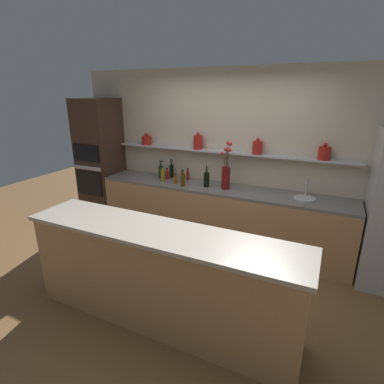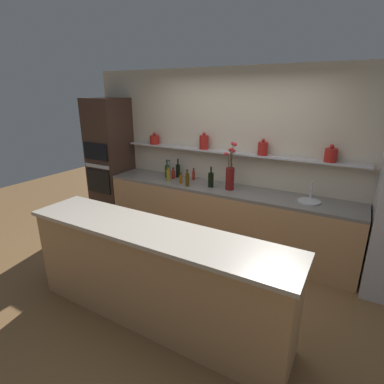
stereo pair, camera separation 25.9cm
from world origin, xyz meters
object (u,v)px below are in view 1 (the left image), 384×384
at_px(flower_vase, 226,174).
at_px(bottle_oil_2, 183,180).
at_px(bottle_wine_0, 172,171).
at_px(bottle_wine_7, 206,179).
at_px(bottle_spirit_8, 163,170).
at_px(bottle_wine_3, 161,171).
at_px(bottle_sauce_5, 176,179).
at_px(bottle_sauce_1, 188,175).
at_px(sink_fixture, 305,197).
at_px(bottle_sauce_6, 167,174).
at_px(bottle_sauce_4, 182,178).
at_px(oven_tower, 101,162).
at_px(bottle_oil_9, 163,175).

xyz_separation_m(flower_vase, bottle_oil_2, (-0.61, -0.16, -0.12)).
height_order(bottle_wine_0, bottle_wine_7, bottle_wine_7).
bearing_deg(bottle_spirit_8, bottle_oil_2, -31.32).
xyz_separation_m(bottle_wine_3, bottle_sauce_5, (0.37, -0.18, -0.04)).
bearing_deg(bottle_sauce_1, sink_fixture, -4.87).
distance_m(bottle_sauce_1, bottle_spirit_8, 0.46).
xyz_separation_m(bottle_oil_2, bottle_sauce_6, (-0.41, 0.24, -0.03)).
height_order(bottle_sauce_4, bottle_sauce_6, bottle_sauce_4).
xyz_separation_m(oven_tower, bottle_spirit_8, (1.16, 0.16, -0.05)).
height_order(oven_tower, flower_vase, oven_tower).
bearing_deg(bottle_sauce_5, sink_fixture, 3.39).
bearing_deg(bottle_oil_9, bottle_wine_0, 87.09).
bearing_deg(bottle_wine_0, bottle_spirit_8, -172.67).
height_order(bottle_wine_3, bottle_sauce_4, bottle_wine_3).
xyz_separation_m(bottle_sauce_1, bottle_spirit_8, (-0.46, -0.00, 0.03)).
distance_m(sink_fixture, bottle_oil_2, 1.71).
distance_m(bottle_wine_3, bottle_wine_7, 0.87).
bearing_deg(bottle_wine_3, bottle_oil_9, -49.93).
distance_m(bottle_wine_3, bottle_oil_9, 0.21).
bearing_deg(bottle_sauce_6, bottle_spirit_8, 146.50).
bearing_deg(bottle_sauce_4, bottle_spirit_8, 157.38).
relative_size(oven_tower, bottle_spirit_8, 8.02).
distance_m(oven_tower, bottle_oil_9, 1.31).
relative_size(bottle_wine_0, bottle_spirit_8, 1.12).
bearing_deg(bottle_wine_3, bottle_sauce_5, -25.58).
bearing_deg(bottle_sauce_1, bottle_sauce_5, -106.82).
distance_m(flower_vase, bottle_oil_9, 1.02).
bearing_deg(bottle_sauce_1, bottle_sauce_4, -91.06).
relative_size(flower_vase, bottle_spirit_8, 2.52).
xyz_separation_m(oven_tower, bottle_oil_9, (1.31, -0.08, -0.06)).
bearing_deg(bottle_oil_9, flower_vase, 3.97).
bearing_deg(sink_fixture, bottle_wine_3, 178.23).
bearing_deg(flower_vase, bottle_wine_3, 175.50).
height_order(bottle_oil_2, bottle_sauce_5, bottle_oil_2).
height_order(oven_tower, bottle_sauce_4, oven_tower).
bearing_deg(bottle_wine_0, bottle_oil_9, -92.91).
distance_m(flower_vase, bottle_wine_7, 0.31).
distance_m(bottle_wine_7, bottle_spirit_8, 0.89).
height_order(oven_tower, bottle_sauce_1, oven_tower).
height_order(bottle_wine_0, bottle_spirit_8, bottle_wine_0).
height_order(flower_vase, bottle_wine_7, flower_vase).
height_order(bottle_sauce_4, bottle_oil_9, bottle_oil_9).
bearing_deg(bottle_sauce_6, sink_fixture, -1.52).
bearing_deg(bottle_sauce_1, flower_vase, -14.00).
distance_m(oven_tower, bottle_wine_3, 1.18).
distance_m(flower_vase, bottle_spirit_8, 1.17).
xyz_separation_m(oven_tower, bottle_wine_7, (2.03, -0.04, -0.05)).
height_order(flower_vase, bottle_sauce_5, flower_vase).
bearing_deg(flower_vase, bottle_wine_0, 169.18).
relative_size(bottle_sauce_5, bottle_spirit_8, 0.60).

